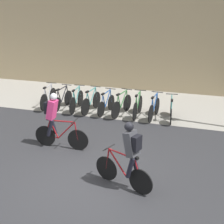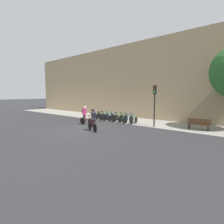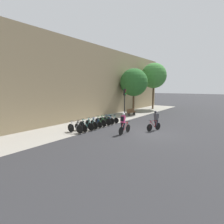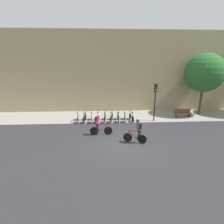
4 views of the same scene
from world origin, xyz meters
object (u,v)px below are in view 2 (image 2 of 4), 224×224
at_px(cyclist_pink, 85,115).
at_px(parked_bike_2, 104,116).
at_px(parked_bike_6, 123,118).
at_px(parked_bike_5, 118,118).
at_px(traffic_light_pole, 155,98).
at_px(parked_bike_1, 100,116).
at_px(parked_bike_3, 109,117).
at_px(parked_bike_4, 113,117).
at_px(parked_bike_0, 96,115).
at_px(parked_bike_8, 134,120).
at_px(bench, 199,124).
at_px(parked_bike_7, 128,119).
at_px(cyclist_grey, 93,119).

distance_m(cyclist_pink, parked_bike_2, 3.61).
xyz_separation_m(parked_bike_2, parked_bike_6, (2.63, 0.00, 0.00)).
height_order(parked_bike_5, traffic_light_pole, traffic_light_pole).
relative_size(parked_bike_1, traffic_light_pole, 0.46).
distance_m(cyclist_pink, parked_bike_5, 3.71).
relative_size(cyclist_pink, parked_bike_1, 1.07).
bearing_deg(traffic_light_pole, parked_bike_3, 178.42).
xyz_separation_m(cyclist_pink, parked_bike_4, (0.52, 3.48, -0.56)).
xyz_separation_m(parked_bike_0, parked_bike_5, (3.29, -0.00, -0.01)).
relative_size(parked_bike_4, traffic_light_pole, 0.45).
height_order(parked_bike_8, bench, parked_bike_8).
relative_size(parked_bike_5, parked_bike_7, 1.04).
height_order(parked_bike_7, traffic_light_pole, traffic_light_pole).
bearing_deg(parked_bike_3, parked_bike_6, 0.03).
xyz_separation_m(cyclist_pink, parked_bike_3, (-0.14, 3.48, -0.53)).
bearing_deg(parked_bike_7, cyclist_pink, -125.62).
distance_m(cyclist_grey, parked_bike_1, 6.61).
xyz_separation_m(parked_bike_0, traffic_light_pole, (7.49, -0.15, 2.11)).
distance_m(parked_bike_4, parked_bike_6, 1.32).
bearing_deg(parked_bike_1, parked_bike_6, 0.03).
relative_size(parked_bike_6, parked_bike_8, 1.07).
xyz_separation_m(cyclist_grey, parked_bike_4, (-2.23, 5.07, -0.56)).
height_order(parked_bike_3, bench, parked_bike_3).
height_order(cyclist_pink, parked_bike_4, cyclist_pink).
bearing_deg(cyclist_grey, parked_bike_2, 124.99).
height_order(cyclist_pink, parked_bike_1, cyclist_pink).
relative_size(parked_bike_2, parked_bike_4, 1.08).
height_order(parked_bike_6, parked_bike_8, parked_bike_6).
height_order(cyclist_pink, parked_bike_7, cyclist_pink).
relative_size(cyclist_pink, traffic_light_pole, 0.49).
distance_m(parked_bike_3, parked_bike_5, 1.31).
height_order(cyclist_pink, traffic_light_pole, traffic_light_pole).
distance_m(parked_bike_1, bench, 10.25).
xyz_separation_m(parked_bike_0, parked_bike_2, (1.32, -0.00, -0.00)).
bearing_deg(cyclist_pink, parked_bike_1, 112.64).
bearing_deg(parked_bike_7, traffic_light_pole, -3.02).
relative_size(parked_bike_0, parked_bike_4, 1.05).
bearing_deg(parked_bike_5, parked_bike_6, 0.08).
bearing_deg(parked_bike_0, parked_bike_8, -0.01).
relative_size(parked_bike_4, parked_bike_5, 0.95).
distance_m(parked_bike_1, traffic_light_pole, 7.16).
bearing_deg(parked_bike_3, parked_bike_0, 179.98).
relative_size(parked_bike_1, parked_bike_6, 1.00).
bearing_deg(parked_bike_1, cyclist_pink, -67.36).
height_order(cyclist_grey, parked_bike_0, cyclist_grey).
bearing_deg(cyclist_pink, parked_bike_2, 102.83).
height_order(cyclist_pink, parked_bike_2, cyclist_pink).
height_order(parked_bike_6, bench, parked_bike_6).
xyz_separation_m(cyclist_pink, parked_bike_2, (-0.79, 3.48, -0.53)).
distance_m(parked_bike_1, parked_bike_8, 4.60).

